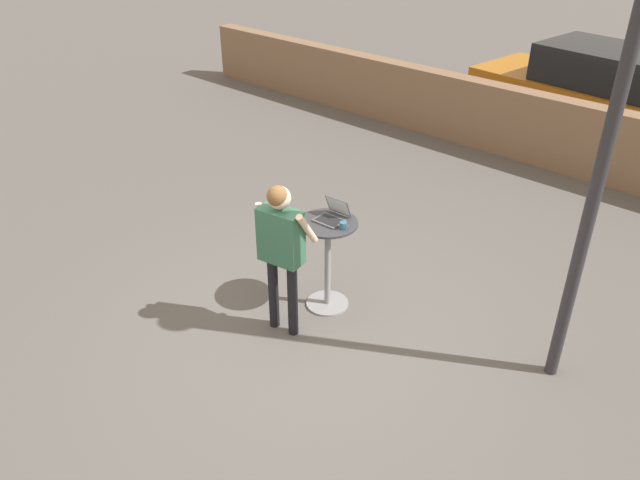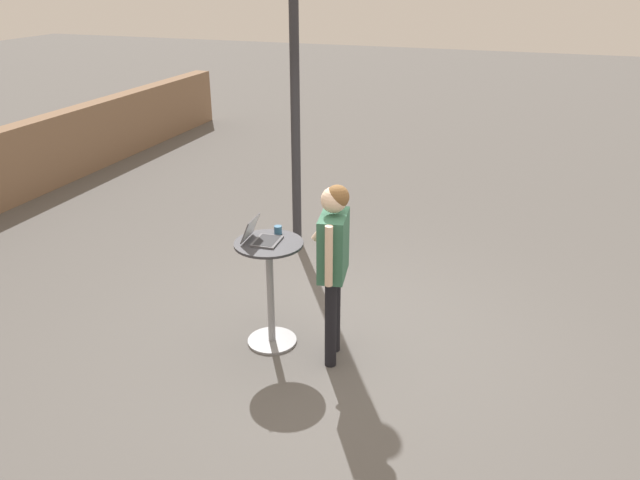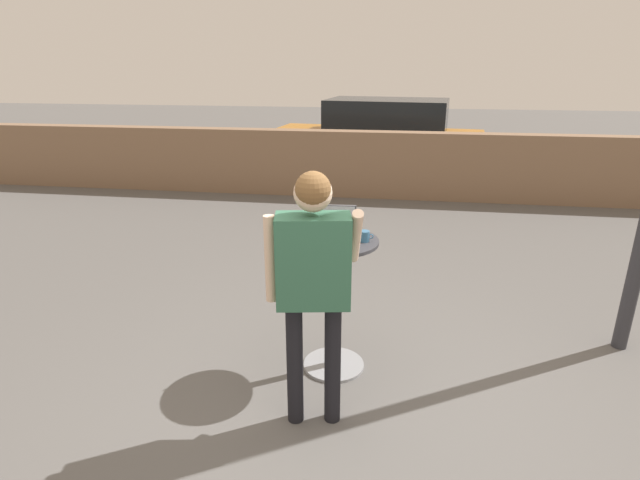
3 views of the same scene
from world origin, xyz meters
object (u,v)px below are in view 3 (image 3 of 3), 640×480
standing_person (313,269)px  parked_car_near_street (379,136)px  laptop (336,230)px  cafe_table (334,292)px  coffee_mug (365,236)px

standing_person → parked_car_near_street: standing_person is taller
laptop → standing_person: (-0.05, -0.73, -0.02)m
cafe_table → parked_car_near_street: bearing=89.7°
coffee_mug → standing_person: size_ratio=0.06×
laptop → coffee_mug: laptop is taller
standing_person → parked_car_near_street: (0.09, 8.35, -0.33)m
laptop → standing_person: bearing=-94.1°
laptop → coffee_mug: 0.24m
standing_person → laptop: bearing=85.9°
cafe_table → parked_car_near_street: 7.69m
laptop → parked_car_near_street: parked_car_near_street is taller
cafe_table → parked_car_near_street: parked_car_near_street is taller
laptop → coffee_mug: (0.22, -0.08, -0.01)m
coffee_mug → standing_person: 0.71m
coffee_mug → standing_person: (-0.27, -0.65, -0.00)m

